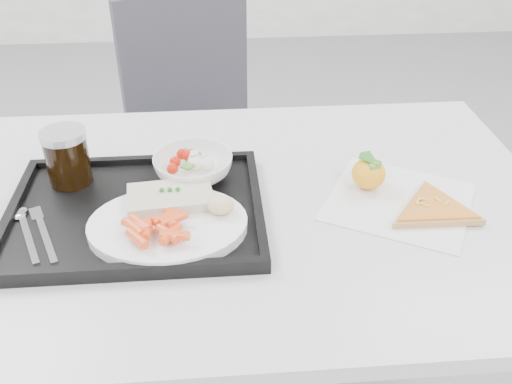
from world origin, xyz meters
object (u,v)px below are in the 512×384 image
(cola_glass, at_px, (67,156))
(tangerine, at_px, (369,173))
(chair, at_px, (189,129))
(tray, at_px, (136,212))
(table, at_px, (235,229))
(salad_bowl, at_px, (193,167))
(pizza_slice, at_px, (434,209))
(dinner_plate, at_px, (168,225))

(cola_glass, xyz_separation_m, tangerine, (0.57, -0.05, -0.04))
(chair, bearing_deg, tray, -94.99)
(table, relative_size, cola_glass, 11.11)
(chair, bearing_deg, salad_bowl, -86.80)
(tray, relative_size, salad_bowl, 2.96)
(tray, height_order, pizza_slice, tray)
(chair, relative_size, cola_glass, 8.61)
(tray, height_order, tangerine, tangerine)
(tray, xyz_separation_m, tangerine, (0.43, 0.05, 0.03))
(dinner_plate, bearing_deg, salad_bowl, 75.67)
(tangerine, relative_size, pizza_slice, 0.28)
(tray, bearing_deg, dinner_plate, -46.88)
(chair, distance_m, tangerine, 0.83)
(tangerine, distance_m, pizza_slice, 0.14)
(tangerine, bearing_deg, chair, 117.80)
(chair, bearing_deg, dinner_plate, -90.37)
(table, height_order, salad_bowl, salad_bowl)
(chair, height_order, tangerine, chair)
(dinner_plate, xyz_separation_m, cola_glass, (-0.19, 0.17, 0.05))
(salad_bowl, height_order, pizza_slice, salad_bowl)
(tray, bearing_deg, pizza_slice, -3.93)
(cola_glass, bearing_deg, pizza_slice, -12.00)
(tray, relative_size, dinner_plate, 1.67)
(table, distance_m, tray, 0.20)
(chair, bearing_deg, cola_glass, -106.91)
(tangerine, bearing_deg, pizza_slice, -42.10)
(pizza_slice, bearing_deg, table, 168.61)
(cola_glass, bearing_deg, salad_bowl, -1.40)
(dinner_plate, bearing_deg, cola_glass, 138.54)
(cola_glass, height_order, pizza_slice, cola_glass)
(chair, xyz_separation_m, salad_bowl, (0.04, -0.65, 0.25))
(salad_bowl, bearing_deg, dinner_plate, -104.33)
(cola_glass, bearing_deg, table, -12.70)
(salad_bowl, xyz_separation_m, tangerine, (0.33, -0.05, -0.00))
(pizza_slice, bearing_deg, cola_glass, 168.00)
(chair, bearing_deg, tangerine, -62.20)
(dinner_plate, bearing_deg, chair, 89.63)
(dinner_plate, height_order, pizza_slice, dinner_plate)
(tray, height_order, dinner_plate, dinner_plate)
(pizza_slice, bearing_deg, chair, 120.71)
(dinner_plate, height_order, cola_glass, cola_glass)
(pizza_slice, bearing_deg, tangerine, 137.90)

